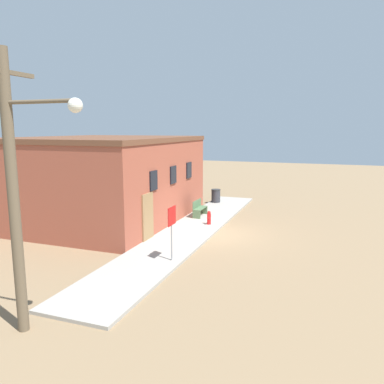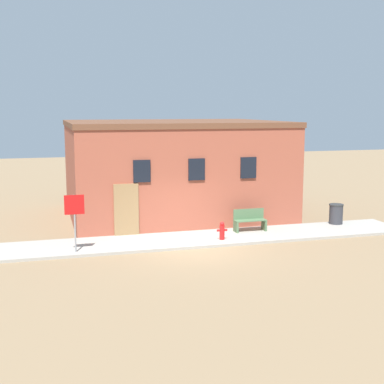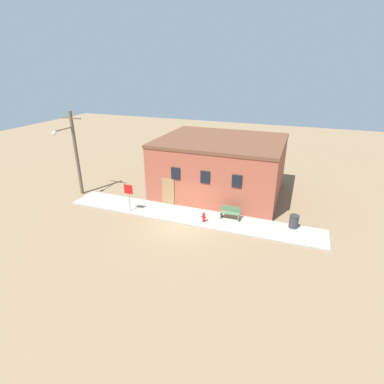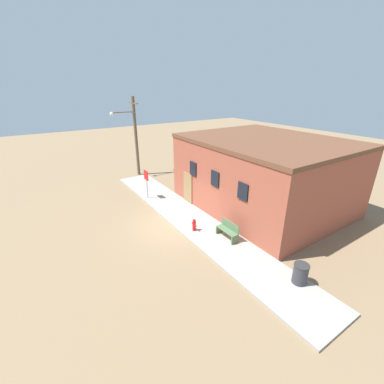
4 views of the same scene
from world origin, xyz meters
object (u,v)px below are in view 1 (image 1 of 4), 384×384
(bench, at_px, (199,208))
(stop_sign, at_px, (172,223))
(fire_hydrant, at_px, (209,218))
(trash_bin, at_px, (216,196))
(utility_pole, at_px, (17,185))

(bench, bearing_deg, stop_sign, -168.95)
(fire_hydrant, xyz_separation_m, trash_bin, (5.81, 1.36, 0.09))
(trash_bin, bearing_deg, fire_hydrant, -166.83)
(stop_sign, relative_size, bench, 1.54)
(fire_hydrant, bearing_deg, stop_sign, -176.75)
(bench, xyz_separation_m, utility_pole, (-12.89, 0.09, 3.16))
(fire_hydrant, relative_size, utility_pole, 0.10)
(fire_hydrant, distance_m, utility_pole, 11.81)
(fire_hydrant, xyz_separation_m, stop_sign, (-5.62, -0.32, 1.10))
(trash_bin, bearing_deg, utility_pole, -179.41)
(fire_hydrant, distance_m, trash_bin, 5.96)
(bench, distance_m, utility_pole, 13.27)
(stop_sign, height_order, utility_pole, utility_pole)
(stop_sign, distance_m, utility_pole, 6.25)
(utility_pole, bearing_deg, bench, -0.42)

